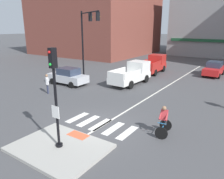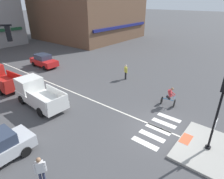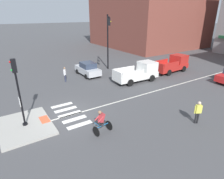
% 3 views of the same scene
% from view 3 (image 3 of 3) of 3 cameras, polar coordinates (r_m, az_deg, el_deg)
% --- Properties ---
extents(ground_plane, '(300.00, 300.00, 0.00)m').
position_cam_3_polar(ground_plane, '(15.02, -12.97, -7.32)').
color(ground_plane, '#474749').
extents(traffic_island, '(4.24, 3.26, 0.15)m').
position_cam_3_polar(traffic_island, '(14.45, -24.41, -9.78)').
color(traffic_island, '#A3A099').
rests_on(traffic_island, ground).
extents(tactile_pad_front, '(1.10, 0.60, 0.01)m').
position_cam_3_polar(tactile_pad_front, '(14.57, -19.50, -8.38)').
color(tactile_pad_front, '#DB5B38').
rests_on(tactile_pad_front, traffic_island).
extents(signal_pole, '(0.44, 0.38, 4.52)m').
position_cam_3_polar(signal_pole, '(13.30, -26.30, 0.62)').
color(signal_pole, black).
rests_on(signal_pole, traffic_island).
extents(crosswalk_stripe_a, '(0.44, 1.80, 0.01)m').
position_cam_3_polar(crosswalk_stripe_a, '(16.60, -14.73, -4.55)').
color(crosswalk_stripe_a, silver).
rests_on(crosswalk_stripe_a, ground).
extents(crosswalk_stripe_b, '(0.44, 1.80, 0.01)m').
position_cam_3_polar(crosswalk_stripe_b, '(15.83, -13.65, -5.80)').
color(crosswalk_stripe_b, silver).
rests_on(crosswalk_stripe_b, ground).
extents(crosswalk_stripe_c, '(0.44, 1.80, 0.01)m').
position_cam_3_polar(crosswalk_stripe_c, '(15.06, -12.45, -7.17)').
color(crosswalk_stripe_c, silver).
rests_on(crosswalk_stripe_c, ground).
extents(crosswalk_stripe_d, '(0.44, 1.80, 0.01)m').
position_cam_3_polar(crosswalk_stripe_d, '(14.32, -11.12, -8.69)').
color(crosswalk_stripe_d, silver).
rests_on(crosswalk_stripe_d, ground).
extents(crosswalk_stripe_e, '(0.44, 1.80, 0.01)m').
position_cam_3_polar(crosswalk_stripe_e, '(13.59, -9.63, -10.37)').
color(crosswalk_stripe_e, silver).
rests_on(crosswalk_stripe_e, ground).
extents(lane_centre_line, '(0.14, 28.00, 0.01)m').
position_cam_3_polar(lane_centre_line, '(20.10, 14.82, 0.15)').
color(lane_centre_line, silver).
rests_on(lane_centre_line, ground).
extents(traffic_light_mast, '(4.26, 2.55, 7.07)m').
position_cam_3_polar(traffic_light_mast, '(24.42, -1.18, 16.38)').
color(traffic_light_mast, black).
rests_on(traffic_light_mast, ground).
extents(building_far_block, '(21.74, 20.25, 13.88)m').
position_cam_3_polar(building_far_block, '(47.93, 10.77, 21.19)').
color(building_far_block, brown).
rests_on(building_far_block, ground).
extents(car_silver_cross_left, '(4.11, 1.86, 1.64)m').
position_cam_3_polar(car_silver_cross_left, '(23.80, -7.25, 6.12)').
color(car_silver_cross_left, silver).
rests_on(car_silver_cross_left, ground).
extents(pickup_truck_red_westbound_distant, '(2.26, 5.19, 2.08)m').
position_cam_3_polar(pickup_truck_red_westbound_distant, '(26.41, 17.75, 7.20)').
color(pickup_truck_red_westbound_distant, red).
rests_on(pickup_truck_red_westbound_distant, ground).
extents(pickup_truck_white_westbound_far, '(2.22, 5.17, 2.08)m').
position_cam_3_polar(pickup_truck_white_westbound_far, '(21.78, 8.13, 5.05)').
color(pickup_truck_white_westbound_far, white).
rests_on(pickup_truck_white_westbound_far, ground).
extents(cyclist, '(0.82, 1.18, 1.68)m').
position_cam_3_polar(cyclist, '(12.13, -3.07, -9.50)').
color(cyclist, black).
rests_on(cyclist, ground).
extents(pedestrian_at_curb_left, '(0.48, 0.37, 1.67)m').
position_cam_3_polar(pedestrian_at_curb_left, '(21.92, -13.87, 4.75)').
color(pedestrian_at_curb_left, '#2D334C').
rests_on(pedestrian_at_curb_left, ground).
extents(pedestrian_waiting_far_side, '(0.36, 0.50, 1.67)m').
position_cam_3_polar(pedestrian_waiting_far_side, '(14.39, 24.30, -5.77)').
color(pedestrian_waiting_far_side, black).
rests_on(pedestrian_waiting_far_side, ground).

